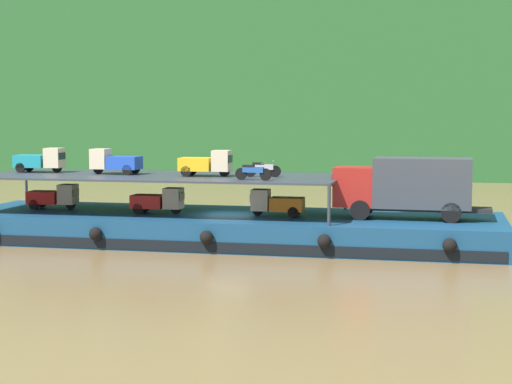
{
  "coord_description": "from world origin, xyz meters",
  "views": [
    {
      "loc": [
        10.94,
        -42.94,
        6.86
      ],
      "look_at": [
        1.54,
        0.0,
        2.7
      ],
      "focal_mm": 58.99,
      "sensor_mm": 36.0,
      "label": 1
    }
  ],
  "objects_px": {
    "covered_lorry": "(407,186)",
    "mini_truck_lower_aft": "(158,200)",
    "mini_truck_lower_mid": "(277,203)",
    "mini_truck_upper_mid": "(115,162)",
    "mini_truck_lower_stern": "(54,196)",
    "motorcycle_upper_port": "(253,171)",
    "motorcycle_upper_centre": "(263,169)",
    "mini_truck_upper_stern": "(40,160)",
    "mini_truck_upper_fore": "(206,163)",
    "cargo_barge": "(228,228)"
  },
  "relations": [
    {
      "from": "mini_truck_upper_stern",
      "to": "motorcycle_upper_centre",
      "type": "relative_size",
      "value": 1.45
    },
    {
      "from": "covered_lorry",
      "to": "mini_truck_lower_aft",
      "type": "relative_size",
      "value": 2.87
    },
    {
      "from": "cargo_barge",
      "to": "mini_truck_lower_aft",
      "type": "distance_m",
      "value": 3.98
    },
    {
      "from": "motorcycle_upper_centre",
      "to": "mini_truck_lower_aft",
      "type": "bearing_deg",
      "value": -174.3
    },
    {
      "from": "covered_lorry",
      "to": "motorcycle_upper_centre",
      "type": "xyz_separation_m",
      "value": [
        -7.46,
        0.13,
        0.74
      ]
    },
    {
      "from": "mini_truck_upper_mid",
      "to": "mini_truck_upper_stern",
      "type": "bearing_deg",
      "value": 174.96
    },
    {
      "from": "mini_truck_upper_fore",
      "to": "cargo_barge",
      "type": "bearing_deg",
      "value": 6.4
    },
    {
      "from": "motorcycle_upper_port",
      "to": "mini_truck_upper_mid",
      "type": "bearing_deg",
      "value": 163.79
    },
    {
      "from": "covered_lorry",
      "to": "motorcycle_upper_port",
      "type": "distance_m",
      "value": 7.8
    },
    {
      "from": "mini_truck_upper_stern",
      "to": "motorcycle_upper_port",
      "type": "bearing_deg",
      "value": -12.32
    },
    {
      "from": "cargo_barge",
      "to": "covered_lorry",
      "type": "xyz_separation_m",
      "value": [
        9.35,
        -0.1,
        2.44
      ]
    },
    {
      "from": "mini_truck_upper_stern",
      "to": "covered_lorry",
      "type": "bearing_deg",
      "value": -2.26
    },
    {
      "from": "mini_truck_upper_mid",
      "to": "motorcycle_upper_centre",
      "type": "bearing_deg",
      "value": -1.88
    },
    {
      "from": "mini_truck_lower_stern",
      "to": "mini_truck_upper_mid",
      "type": "distance_m",
      "value": 4.17
    },
    {
      "from": "mini_truck_lower_aft",
      "to": "covered_lorry",
      "type": "bearing_deg",
      "value": 1.89
    },
    {
      "from": "mini_truck_lower_stern",
      "to": "mini_truck_upper_stern",
      "type": "xyz_separation_m",
      "value": [
        -0.96,
        0.39,
        2.0
      ]
    },
    {
      "from": "mini_truck_upper_mid",
      "to": "motorcycle_upper_port",
      "type": "bearing_deg",
      "value": -16.21
    },
    {
      "from": "mini_truck_lower_mid",
      "to": "mini_truck_upper_stern",
      "type": "bearing_deg",
      "value": 175.68
    },
    {
      "from": "covered_lorry",
      "to": "mini_truck_lower_aft",
      "type": "bearing_deg",
      "value": -178.11
    },
    {
      "from": "mini_truck_lower_aft",
      "to": "mini_truck_upper_mid",
      "type": "xyz_separation_m",
      "value": [
        -2.78,
        0.83,
        2.0
      ]
    },
    {
      "from": "mini_truck_lower_aft",
      "to": "mini_truck_lower_mid",
      "type": "xyz_separation_m",
      "value": [
        6.38,
        0.2,
        0.0
      ]
    },
    {
      "from": "motorcycle_upper_port",
      "to": "mini_truck_lower_aft",
      "type": "bearing_deg",
      "value": 163.99
    },
    {
      "from": "mini_truck_upper_fore",
      "to": "mini_truck_lower_mid",
      "type": "bearing_deg",
      "value": -3.1
    },
    {
      "from": "mini_truck_lower_stern",
      "to": "motorcycle_upper_port",
      "type": "height_order",
      "value": "motorcycle_upper_port"
    },
    {
      "from": "cargo_barge",
      "to": "mini_truck_lower_mid",
      "type": "bearing_deg",
      "value": -7.02
    },
    {
      "from": "motorcycle_upper_centre",
      "to": "cargo_barge",
      "type": "bearing_deg",
      "value": -179.23
    },
    {
      "from": "mini_truck_lower_mid",
      "to": "mini_truck_upper_stern",
      "type": "height_order",
      "value": "mini_truck_upper_stern"
    },
    {
      "from": "mini_truck_lower_mid",
      "to": "mini_truck_upper_mid",
      "type": "height_order",
      "value": "mini_truck_upper_mid"
    },
    {
      "from": "mini_truck_lower_aft",
      "to": "mini_truck_upper_fore",
      "type": "distance_m",
      "value": 3.26
    },
    {
      "from": "mini_truck_upper_mid",
      "to": "cargo_barge",
      "type": "bearing_deg",
      "value": -2.65
    },
    {
      "from": "mini_truck_lower_mid",
      "to": "mini_truck_upper_mid",
      "type": "relative_size",
      "value": 0.99
    },
    {
      "from": "cargo_barge",
      "to": "mini_truck_lower_stern",
      "type": "bearing_deg",
      "value": 178.2
    },
    {
      "from": "covered_lorry",
      "to": "mini_truck_upper_stern",
      "type": "relative_size",
      "value": 2.86
    },
    {
      "from": "mini_truck_lower_mid",
      "to": "mini_truck_upper_fore",
      "type": "height_order",
      "value": "mini_truck_upper_fore"
    },
    {
      "from": "covered_lorry",
      "to": "mini_truck_lower_mid",
      "type": "distance_m",
      "value": 6.72
    },
    {
      "from": "mini_truck_lower_aft",
      "to": "motorcycle_upper_centre",
      "type": "xyz_separation_m",
      "value": [
        5.56,
        0.56,
        1.74
      ]
    },
    {
      "from": "mini_truck_lower_mid",
      "to": "motorcycle_upper_centre",
      "type": "xyz_separation_m",
      "value": [
        -0.82,
        0.36,
        1.74
      ]
    },
    {
      "from": "mini_truck_lower_mid",
      "to": "motorcycle_upper_port",
      "type": "bearing_deg",
      "value": -115.83
    },
    {
      "from": "mini_truck_lower_stern",
      "to": "mini_truck_upper_fore",
      "type": "xyz_separation_m",
      "value": [
        8.99,
        -0.44,
        2.0
      ]
    },
    {
      "from": "mini_truck_lower_aft",
      "to": "motorcycle_upper_port",
      "type": "relative_size",
      "value": 1.45
    },
    {
      "from": "mini_truck_lower_stern",
      "to": "mini_truck_lower_mid",
      "type": "distance_m",
      "value": 12.83
    },
    {
      "from": "mini_truck_lower_stern",
      "to": "mini_truck_upper_stern",
      "type": "bearing_deg",
      "value": 157.92
    },
    {
      "from": "mini_truck_lower_mid",
      "to": "mini_truck_lower_stern",
      "type": "bearing_deg",
      "value": 177.09
    },
    {
      "from": "mini_truck_upper_stern",
      "to": "mini_truck_upper_mid",
      "type": "bearing_deg",
      "value": -5.04
    },
    {
      "from": "mini_truck_upper_stern",
      "to": "mini_truck_upper_mid",
      "type": "height_order",
      "value": "same"
    },
    {
      "from": "mini_truck_lower_mid",
      "to": "motorcycle_upper_port",
      "type": "relative_size",
      "value": 1.45
    },
    {
      "from": "mini_truck_upper_mid",
      "to": "motorcycle_upper_centre",
      "type": "xyz_separation_m",
      "value": [
        8.33,
        -0.27,
        -0.26
      ]
    },
    {
      "from": "mini_truck_lower_mid",
      "to": "motorcycle_upper_centre",
      "type": "height_order",
      "value": "motorcycle_upper_centre"
    },
    {
      "from": "mini_truck_lower_mid",
      "to": "mini_truck_upper_fore",
      "type": "distance_m",
      "value": 4.33
    },
    {
      "from": "covered_lorry",
      "to": "mini_truck_lower_mid",
      "type": "bearing_deg",
      "value": -177.99
    }
  ]
}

